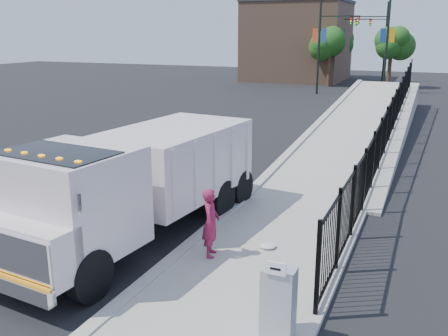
% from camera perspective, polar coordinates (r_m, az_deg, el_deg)
% --- Properties ---
extents(ground, '(120.00, 120.00, 0.00)m').
position_cam_1_polar(ground, '(12.51, -3.75, -8.97)').
color(ground, black).
rests_on(ground, ground).
extents(sidewalk, '(3.55, 12.00, 0.12)m').
position_cam_1_polar(sidewalk, '(10.15, 1.10, -14.73)').
color(sidewalk, '#9E998E').
rests_on(sidewalk, ground).
extents(curb, '(0.30, 12.00, 0.16)m').
position_cam_1_polar(curb, '(10.91, -8.56, -12.51)').
color(curb, '#ADAAA3').
rests_on(curb, ground).
extents(ramp, '(3.95, 24.06, 3.19)m').
position_cam_1_polar(ramp, '(26.84, 15.95, 3.73)').
color(ramp, '#9E998E').
rests_on(ramp, ground).
extents(iron_fence, '(0.10, 28.00, 1.80)m').
position_cam_1_polar(iron_fence, '(22.63, 18.38, 3.77)').
color(iron_fence, black).
rests_on(iron_fence, ground).
extents(truck, '(3.46, 8.45, 2.82)m').
position_cam_1_polar(truck, '(12.60, -10.36, -1.33)').
color(truck, black).
rests_on(truck, ground).
extents(worker, '(0.54, 0.68, 1.62)m').
position_cam_1_polar(worker, '(11.46, -1.52, -6.26)').
color(worker, maroon).
rests_on(worker, sidewalk).
extents(utility_cabinet, '(0.55, 0.40, 1.25)m').
position_cam_1_polar(utility_cabinet, '(8.73, 6.23, -15.06)').
color(utility_cabinet, gray).
rests_on(utility_cabinet, sidewalk).
extents(arrow_sign, '(0.35, 0.04, 0.22)m').
position_cam_1_polar(arrow_sign, '(8.19, 5.92, -11.36)').
color(arrow_sign, white).
rests_on(arrow_sign, utility_cabinet).
extents(debris, '(0.40, 0.40, 0.10)m').
position_cam_1_polar(debris, '(12.18, 5.03, -8.83)').
color(debris, silver).
rests_on(debris, sidewalk).
extents(light_pole_0, '(3.77, 0.22, 8.00)m').
position_cam_1_polar(light_pole_0, '(43.13, 11.23, 14.07)').
color(light_pole_0, black).
rests_on(light_pole_0, ground).
extents(light_pole_1, '(3.78, 0.22, 8.00)m').
position_cam_1_polar(light_pole_1, '(44.70, 17.74, 13.68)').
color(light_pole_1, black).
rests_on(light_pole_1, ground).
extents(light_pole_2, '(3.77, 0.22, 8.00)m').
position_cam_1_polar(light_pole_2, '(54.06, 13.28, 14.17)').
color(light_pole_2, black).
rests_on(light_pole_2, ground).
extents(light_pole_3, '(3.78, 0.22, 8.00)m').
position_cam_1_polar(light_pole_3, '(55.13, 17.65, 13.88)').
color(light_pole_3, black).
rests_on(light_pole_3, ground).
extents(tree_0, '(2.86, 2.86, 5.43)m').
position_cam_1_polar(tree_0, '(49.09, 12.07, 13.68)').
color(tree_0, '#382314').
rests_on(tree_0, ground).
extents(tree_1, '(2.43, 2.43, 5.21)m').
position_cam_1_polar(tree_1, '(49.46, 18.59, 13.21)').
color(tree_1, '#382314').
rests_on(tree_1, ground).
extents(tree_2, '(3.34, 3.34, 5.67)m').
position_cam_1_polar(tree_2, '(59.92, 12.99, 13.89)').
color(tree_2, '#382314').
rests_on(tree_2, ground).
extents(building, '(10.00, 10.00, 8.00)m').
position_cam_1_polar(building, '(56.00, 8.44, 14.06)').
color(building, '#8C664C').
rests_on(building, ground).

